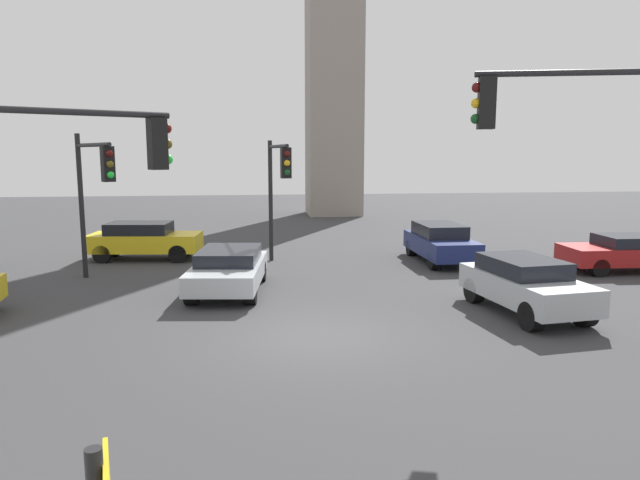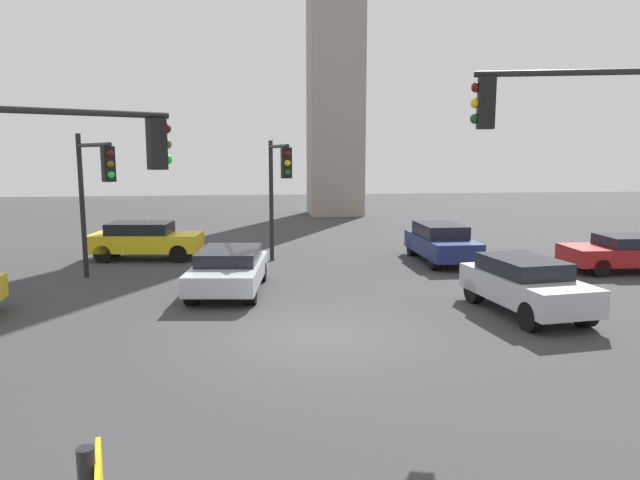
% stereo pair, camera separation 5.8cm
% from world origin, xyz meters
% --- Properties ---
extents(ground_plane, '(89.22, 89.22, 0.00)m').
position_xyz_m(ground_plane, '(0.00, 0.00, 0.00)').
color(ground_plane, '#38383A').
extents(traffic_light_0, '(3.40, 1.95, 5.08)m').
position_xyz_m(traffic_light_0, '(-4.69, -1.60, 3.65)').
color(traffic_light_0, black).
rests_on(traffic_light_0, ground_plane).
extents(traffic_light_1, '(1.82, 2.99, 4.75)m').
position_xyz_m(traffic_light_1, '(-6.10, 5.80, 3.31)').
color(traffic_light_1, black).
rests_on(traffic_light_1, ground_plane).
extents(traffic_light_2, '(3.83, 1.15, 5.96)m').
position_xyz_m(traffic_light_2, '(5.06, -1.91, 4.21)').
color(traffic_light_2, black).
rests_on(traffic_light_2, ground_plane).
extents(traffic_light_3, '(0.66, 3.40, 4.59)m').
position_xyz_m(traffic_light_3, '(-0.38, 7.84, 3.28)').
color(traffic_light_3, black).
rests_on(traffic_light_3, ground_plane).
extents(car_0, '(2.20, 4.09, 1.44)m').
position_xyz_m(car_0, '(5.63, 1.25, 0.77)').
color(car_0, '#ADB2B7').
rests_on(car_0, ground_plane).
extents(car_1, '(1.75, 4.22, 1.44)m').
position_xyz_m(car_1, '(5.81, 8.41, 0.76)').
color(car_1, navy).
rests_on(car_1, ground_plane).
extents(car_2, '(2.43, 4.47, 1.27)m').
position_xyz_m(car_2, '(-2.06, 4.57, 0.69)').
color(car_2, '#ADB2B7').
rests_on(car_2, ground_plane).
extents(car_3, '(4.37, 2.19, 1.45)m').
position_xyz_m(car_3, '(-5.51, 10.31, 0.78)').
color(car_3, yellow).
rests_on(car_3, ground_plane).
extents(car_5, '(4.70, 2.04, 1.28)m').
position_xyz_m(car_5, '(11.89, 5.84, 0.70)').
color(car_5, maroon).
rests_on(car_5, ground_plane).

